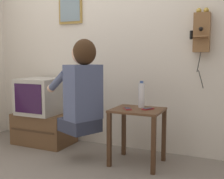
{
  "coord_description": "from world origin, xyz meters",
  "views": [
    {
      "loc": [
        1.4,
        -2.04,
        1.09
      ],
      "look_at": [
        0.2,
        0.57,
        0.77
      ],
      "focal_mm": 45.0,
      "sensor_mm": 36.0,
      "label": 1
    }
  ],
  "objects_px": {
    "water_bottle": "(141,95)",
    "cell_phone_spare": "(148,109)",
    "framed_picture": "(70,7)",
    "wall_phone_antique": "(202,32)",
    "television": "(41,96)",
    "person": "(82,87)",
    "cell_phone_held": "(127,109)"
  },
  "relations": [
    {
      "from": "wall_phone_antique",
      "to": "framed_picture",
      "type": "bearing_deg",
      "value": 178.45
    },
    {
      "from": "water_bottle",
      "to": "cell_phone_spare",
      "type": "bearing_deg",
      "value": -38.83
    },
    {
      "from": "framed_picture",
      "to": "water_bottle",
      "type": "distance_m",
      "value": 1.53
    },
    {
      "from": "person",
      "to": "cell_phone_spare",
      "type": "xyz_separation_m",
      "value": [
        0.65,
        0.2,
        -0.21
      ]
    },
    {
      "from": "cell_phone_held",
      "to": "water_bottle",
      "type": "xyz_separation_m",
      "value": [
        0.1,
        0.15,
        0.13
      ]
    },
    {
      "from": "water_bottle",
      "to": "framed_picture",
      "type": "bearing_deg",
      "value": 162.45
    },
    {
      "from": "television",
      "to": "wall_phone_antique",
      "type": "height_order",
      "value": "wall_phone_antique"
    },
    {
      "from": "person",
      "to": "television",
      "type": "height_order",
      "value": "person"
    },
    {
      "from": "television",
      "to": "person",
      "type": "bearing_deg",
      "value": -22.31
    },
    {
      "from": "television",
      "to": "cell_phone_held",
      "type": "xyz_separation_m",
      "value": [
        1.25,
        -0.2,
        -0.03
      ]
    },
    {
      "from": "cell_phone_held",
      "to": "water_bottle",
      "type": "height_order",
      "value": "water_bottle"
    },
    {
      "from": "person",
      "to": "framed_picture",
      "type": "bearing_deg",
      "value": 64.34
    },
    {
      "from": "person",
      "to": "wall_phone_antique",
      "type": "height_order",
      "value": "wall_phone_antique"
    },
    {
      "from": "wall_phone_antique",
      "to": "water_bottle",
      "type": "relative_size",
      "value": 2.95
    },
    {
      "from": "wall_phone_antique",
      "to": "framed_picture",
      "type": "distance_m",
      "value": 1.67
    },
    {
      "from": "person",
      "to": "cell_phone_held",
      "type": "relative_size",
      "value": 7.08
    },
    {
      "from": "framed_picture",
      "to": "cell_phone_spare",
      "type": "distance_m",
      "value": 1.7
    },
    {
      "from": "television",
      "to": "framed_picture",
      "type": "bearing_deg",
      "value": 47.78
    },
    {
      "from": "framed_picture",
      "to": "cell_phone_spare",
      "type": "bearing_deg",
      "value": -19.58
    },
    {
      "from": "water_bottle",
      "to": "wall_phone_antique",
      "type": "bearing_deg",
      "value": 28.65
    },
    {
      "from": "television",
      "to": "wall_phone_antique",
      "type": "distance_m",
      "value": 2.04
    },
    {
      "from": "cell_phone_held",
      "to": "person",
      "type": "bearing_deg",
      "value": 160.51
    },
    {
      "from": "wall_phone_antique",
      "to": "cell_phone_spare",
      "type": "xyz_separation_m",
      "value": [
        -0.45,
        -0.37,
        -0.78
      ]
    },
    {
      "from": "television",
      "to": "water_bottle",
      "type": "bearing_deg",
      "value": -2.17
    },
    {
      "from": "cell_phone_spare",
      "to": "water_bottle",
      "type": "bearing_deg",
      "value": 169.47
    },
    {
      "from": "cell_phone_held",
      "to": "water_bottle",
      "type": "distance_m",
      "value": 0.22
    },
    {
      "from": "framed_picture",
      "to": "water_bottle",
      "type": "height_order",
      "value": "framed_picture"
    },
    {
      "from": "framed_picture",
      "to": "cell_phone_spare",
      "type": "xyz_separation_m",
      "value": [
        1.17,
        -0.42,
        -1.16
      ]
    },
    {
      "from": "television",
      "to": "cell_phone_held",
      "type": "height_order",
      "value": "television"
    },
    {
      "from": "person",
      "to": "cell_phone_held",
      "type": "distance_m",
      "value": 0.52
    },
    {
      "from": "person",
      "to": "wall_phone_antique",
      "type": "xyz_separation_m",
      "value": [
        1.1,
        0.57,
        0.56
      ]
    },
    {
      "from": "person",
      "to": "cell_phone_held",
      "type": "height_order",
      "value": "person"
    }
  ]
}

